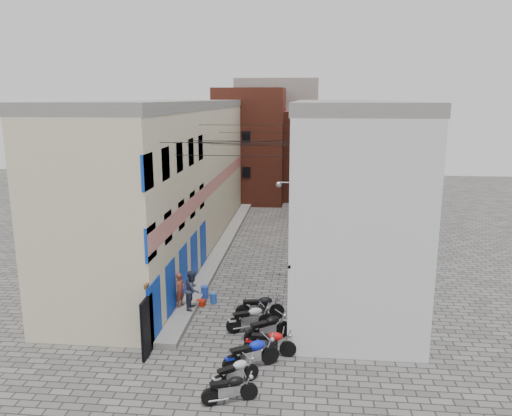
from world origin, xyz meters
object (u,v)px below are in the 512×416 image
(water_jug_near, at_px, (213,298))
(motorcycle_g, at_px, (260,306))
(person_a, at_px, (180,290))
(motorcycle_b, at_px, (235,371))
(motorcycle_f, at_px, (250,317))
(motorcycle_a, at_px, (230,387))
(motorcycle_d, at_px, (270,341))
(water_jug_far, at_px, (205,292))
(motorcycle_c, at_px, (251,352))
(red_crate, at_px, (201,303))
(motorcycle_e, at_px, (268,327))
(person_b, at_px, (193,290))

(water_jug_near, bearing_deg, motorcycle_g, -32.63)
(person_a, bearing_deg, motorcycle_b, -131.46)
(motorcycle_f, relative_size, person_a, 1.32)
(motorcycle_a, bearing_deg, motorcycle_d, 141.41)
(motorcycle_d, xyz_separation_m, water_jug_far, (-3.43, 5.01, -0.27))
(motorcycle_b, xyz_separation_m, motorcycle_d, (0.97, 2.08, 0.05))
(motorcycle_g, distance_m, person_a, 3.57)
(person_a, xyz_separation_m, water_jug_near, (1.25, 1.03, -0.77))
(motorcycle_c, distance_m, red_crate, 5.87)
(motorcycle_c, distance_m, motorcycle_f, 2.90)
(motorcycle_c, height_order, water_jug_near, motorcycle_c)
(motorcycle_c, bearing_deg, water_jug_near, 172.18)
(motorcycle_b, bearing_deg, motorcycle_g, 137.41)
(water_jug_far, bearing_deg, motorcycle_f, -51.24)
(motorcycle_a, relative_size, motorcycle_d, 0.92)
(red_crate, bearing_deg, motorcycle_e, -42.85)
(red_crate, bearing_deg, motorcycle_b, -68.39)
(motorcycle_g, bearing_deg, motorcycle_d, 2.45)
(motorcycle_c, bearing_deg, person_a, -171.86)
(motorcycle_c, bearing_deg, motorcycle_a, -43.33)
(motorcycle_a, height_order, motorcycle_g, motorcycle_g)
(motorcycle_e, relative_size, motorcycle_f, 1.02)
(motorcycle_a, xyz_separation_m, red_crate, (-2.43, 7.12, -0.39))
(motorcycle_a, relative_size, motorcycle_e, 0.87)
(motorcycle_e, distance_m, motorcycle_g, 1.96)
(motorcycle_b, height_order, motorcycle_e, motorcycle_e)
(motorcycle_a, height_order, person_a, person_a)
(red_crate, bearing_deg, person_b, -99.91)
(motorcycle_e, bearing_deg, water_jug_near, -175.43)
(motorcycle_a, distance_m, motorcycle_f, 4.90)
(motorcycle_g, height_order, person_a, person_a)
(motorcycle_a, relative_size, red_crate, 4.34)
(motorcycle_c, distance_m, person_b, 5.23)
(motorcycle_d, distance_m, motorcycle_e, 1.10)
(motorcycle_b, xyz_separation_m, red_crate, (-2.46, 6.20, -0.39))
(motorcycle_a, height_order, motorcycle_b, motorcycle_a)
(water_jug_near, bearing_deg, motorcycle_b, -73.48)
(motorcycle_a, height_order, motorcycle_c, motorcycle_c)
(motorcycle_f, relative_size, water_jug_near, 4.21)
(motorcycle_d, distance_m, red_crate, 5.38)
(motorcycle_b, xyz_separation_m, motorcycle_c, (0.40, 1.10, 0.10))
(person_a, relative_size, water_jug_far, 2.65)
(motorcycle_d, height_order, red_crate, motorcycle_d)
(person_a, bearing_deg, water_jug_far, -5.96)
(motorcycle_a, distance_m, motorcycle_g, 6.00)
(motorcycle_e, xyz_separation_m, person_b, (-3.42, 2.17, 0.51))
(motorcycle_c, bearing_deg, red_crate, 178.13)
(motorcycle_d, distance_m, motorcycle_f, 2.11)
(motorcycle_e, height_order, person_a, person_a)
(motorcycle_f, bearing_deg, water_jug_far, -165.72)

